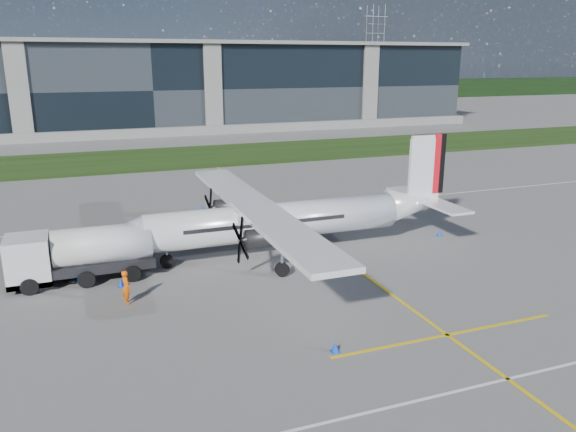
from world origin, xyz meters
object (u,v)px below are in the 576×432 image
at_px(safety_cone_fwd, 78,276).
at_px(safety_cone_tail, 439,233).
at_px(baggage_tug, 51,266).
at_px(ground_crew_person, 126,285).
at_px(turboprop_aircraft, 288,199).
at_px(safety_cone_nose_stbd, 102,261).
at_px(fuel_tanker_truck, 70,256).
at_px(safety_cone_stbdwing, 202,207).
at_px(safety_cone_portwing, 335,347).
at_px(pylon_east, 374,52).
at_px(safety_cone_nose_port, 121,282).

relative_size(safety_cone_fwd, safety_cone_tail, 1.00).
bearing_deg(baggage_tug, safety_cone_fwd, -30.55).
bearing_deg(ground_crew_person, safety_cone_tail, -92.23).
bearing_deg(turboprop_aircraft, safety_cone_nose_stbd, 170.11).
xyz_separation_m(turboprop_aircraft, fuel_tanker_truck, (-13.38, -0.31, -2.13)).
relative_size(baggage_tug, safety_cone_tail, 5.31).
bearing_deg(safety_cone_stbdwing, safety_cone_portwing, -89.20).
height_order(fuel_tanker_truck, safety_cone_portwing, fuel_tanker_truck).
bearing_deg(safety_cone_fwd, safety_cone_nose_stbd, 57.24).
height_order(fuel_tanker_truck, safety_cone_nose_stbd, fuel_tanker_truck).
bearing_deg(safety_cone_fwd, safety_cone_stbdwing, 52.34).
relative_size(baggage_tug, safety_cone_nose_stbd, 5.31).
height_order(safety_cone_nose_stbd, safety_cone_portwing, same).
relative_size(pylon_east, ground_crew_person, 14.20).
relative_size(safety_cone_nose_stbd, safety_cone_tail, 1.00).
height_order(pylon_east, safety_cone_stbdwing, pylon_east).
bearing_deg(safety_cone_stbdwing, fuel_tanker_truck, -128.24).
xyz_separation_m(pylon_east, safety_cone_nose_stbd, (-96.58, -140.52, -14.75)).
bearing_deg(fuel_tanker_truck, safety_cone_nose_port, -34.47).
relative_size(turboprop_aircraft, safety_cone_fwd, 49.34).
height_order(safety_cone_nose_stbd, safety_cone_fwd, same).
distance_m(pylon_east, safety_cone_nose_stbd, 171.15).
distance_m(baggage_tug, safety_cone_nose_port, 4.61).
distance_m(fuel_tanker_truck, safety_cone_nose_stbd, 3.20).
distance_m(baggage_tug, safety_cone_nose_stbd, 3.26).
xyz_separation_m(turboprop_aircraft, baggage_tug, (-14.55, 0.63, -2.90)).
distance_m(safety_cone_stbdwing, safety_cone_tail, 19.79).
bearing_deg(safety_cone_fwd, safety_cone_tail, -0.45).
xyz_separation_m(safety_cone_nose_stbd, safety_cone_nose_port, (0.81, -4.09, 0.00)).
xyz_separation_m(safety_cone_stbdwing, safety_cone_fwd, (-10.11, -13.09, 0.00)).
bearing_deg(pylon_east, ground_crew_person, -123.03).
bearing_deg(pylon_east, safety_cone_nose_port, -123.52).
bearing_deg(baggage_tug, safety_cone_tail, -2.29).
distance_m(turboprop_aircraft, safety_cone_nose_stbd, 12.32).
bearing_deg(safety_cone_nose_port, safety_cone_stbdwing, 62.27).
relative_size(ground_crew_person, safety_cone_stbdwing, 4.23).
relative_size(baggage_tug, ground_crew_person, 1.26).
relative_size(turboprop_aircraft, safety_cone_stbdwing, 49.34).
bearing_deg(baggage_tug, fuel_tanker_truck, -38.85).
relative_size(baggage_tug, safety_cone_nose_port, 5.31).
bearing_deg(baggage_tug, turboprop_aircraft, -2.48).
bearing_deg(safety_cone_stbdwing, baggage_tug, -133.34).
relative_size(safety_cone_nose_stbd, safety_cone_fwd, 1.00).
distance_m(safety_cone_nose_stbd, safety_cone_nose_port, 4.17).
bearing_deg(safety_cone_portwing, safety_cone_nose_stbd, 120.92).
bearing_deg(safety_cone_portwing, turboprop_aircraft, 78.55).
bearing_deg(safety_cone_nose_stbd, baggage_tug, -154.14).
height_order(baggage_tug, safety_cone_nose_port, baggage_tug).
bearing_deg(safety_cone_nose_port, safety_cone_tail, 4.15).
height_order(pylon_east, safety_cone_fwd, pylon_east).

